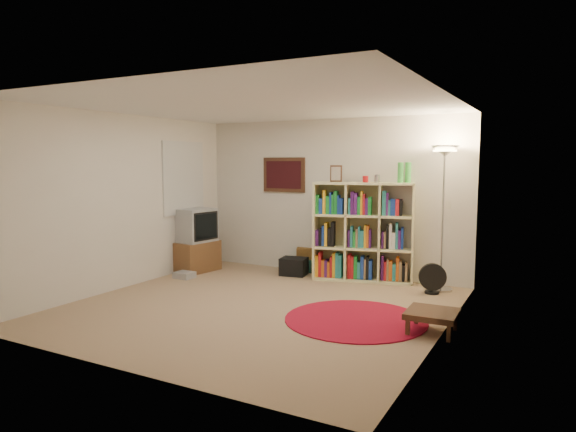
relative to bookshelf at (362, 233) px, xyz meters
name	(u,v)px	position (x,y,z in m)	size (l,w,h in m)	color
room	(256,207)	(-0.68, -1.97, 0.53)	(4.54, 4.54, 2.54)	#9D7D5C
bookshelf	(362,233)	(0.00, 0.00, 0.00)	(1.57, 0.78, 1.81)	#FFF4AA
floor_lamp	(444,171)	(1.22, -0.08, 0.96)	(0.50, 0.50, 2.04)	#AFB0B3
floor_fan	(432,279)	(1.16, -0.33, -0.52)	(0.37, 0.26, 0.43)	black
tv_stand	(196,241)	(-2.67, -0.68, -0.22)	(0.60, 0.78, 1.05)	brown
dvd_box	(184,275)	(-2.49, -1.19, -0.68)	(0.30, 0.25, 0.10)	#9E9FA3
suitcase	(306,264)	(-1.08, 0.25, -0.63)	(0.67, 0.46, 0.20)	#163D35
wicker_basket	(307,253)	(-1.04, 0.22, -0.43)	(0.39, 0.34, 0.19)	brown
duffel_bag	(294,266)	(-1.08, -0.18, -0.59)	(0.45, 0.40, 0.28)	black
paper_towel	(337,270)	(-0.37, -0.10, -0.59)	(0.15, 0.15, 0.27)	white
red_rug	(355,319)	(0.65, -1.95, -0.72)	(1.63, 1.63, 0.01)	maroon
side_table	(432,314)	(1.52, -1.98, -0.53)	(0.54, 0.54, 0.24)	#3A2014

